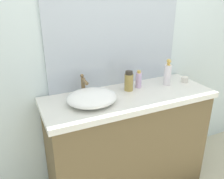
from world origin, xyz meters
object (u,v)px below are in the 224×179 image
object	(u,v)px
soap_dispenser	(168,74)
lotion_bottle	(139,80)
sink_basin	(92,98)
perfume_bottle	(129,81)
candle_jar	(185,80)

from	to	relation	value
soap_dispenser	lotion_bottle	distance (m)	0.26
sink_basin	perfume_bottle	distance (m)	0.37
sink_basin	soap_dispenser	bearing A→B (deg)	6.28
soap_dispenser	lotion_bottle	bearing A→B (deg)	168.62
sink_basin	candle_jar	world-z (taller)	sink_basin
soap_dispenser	sink_basin	bearing A→B (deg)	-173.72
lotion_bottle	perfume_bottle	distance (m)	0.11
perfume_bottle	candle_jar	distance (m)	0.54
perfume_bottle	candle_jar	bearing A→B (deg)	-4.73
soap_dispenser	lotion_bottle	xyz separation A→B (m)	(-0.25, 0.05, -0.03)
candle_jar	soap_dispenser	bearing A→B (deg)	174.98
candle_jar	lotion_bottle	bearing A→B (deg)	171.24
soap_dispenser	perfume_bottle	size ratio (longest dim) A/B	1.41
sink_basin	perfume_bottle	xyz separation A→B (m)	(0.35, 0.11, 0.03)
sink_basin	lotion_bottle	world-z (taller)	lotion_bottle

